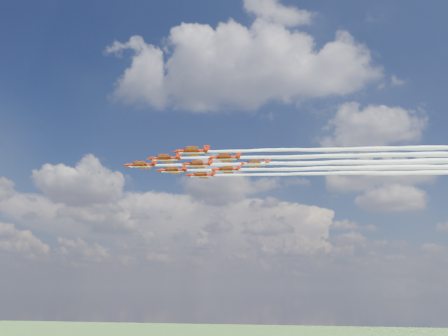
{
  "coord_description": "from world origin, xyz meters",
  "views": [
    {
      "loc": [
        41.69,
        -147.26,
        34.61
      ],
      "look_at": [
        11.41,
        -1.27,
        75.69
      ],
      "focal_mm": 35.0,
      "sensor_mm": 36.0,
      "label": 1
    }
  ],
  "objects": [
    {
      "name": "jet_tail",
      "position": [
        77.15,
        7.91,
        76.84
      ],
      "size": [
        118.2,
        23.75,
        3.02
      ],
      "rotation": [
        0.0,
        0.0,
        0.16
      ],
      "color": "#A31B09"
    },
    {
      "name": "jet_row2_starb",
      "position": [
        46.12,
        10.76,
        76.84
      ],
      "size": [
        118.2,
        23.75,
        3.02
      ],
      "rotation": [
        0.0,
        0.0,
        0.16
      ],
      "color": "#A31B09"
    },
    {
      "name": "jet_row3_starb",
      "position": [
        54.89,
        19.85,
        76.84
      ],
      "size": [
        118.2,
        23.75,
        3.02
      ],
      "rotation": [
        0.0,
        0.0,
        0.16
      ],
      "color": "#A31B09"
    },
    {
      "name": "jet_row3_port",
      "position": [
        59.62,
        -10.29,
        76.84
      ],
      "size": [
        118.2,
        23.75,
        3.02
      ],
      "rotation": [
        0.0,
        0.0,
        0.16
      ],
      "color": "#A31B09"
    },
    {
      "name": "jet_row4_starb",
      "position": [
        66.02,
        13.88,
        76.84
      ],
      "size": [
        118.2,
        23.75,
        3.02
      ],
      "rotation": [
        0.0,
        0.0,
        0.16
      ],
      "color": "#A31B09"
    },
    {
      "name": "jet_lead",
      "position": [
        37.36,
        1.66,
        76.84
      ],
      "size": [
        118.2,
        23.75,
        3.02
      ],
      "rotation": [
        0.0,
        0.0,
        0.16
      ],
      "color": "#A31B09"
    },
    {
      "name": "jet_row2_port",
      "position": [
        48.49,
        -4.32,
        76.84
      ],
      "size": [
        118.2,
        23.75,
        3.02
      ],
      "rotation": [
        0.0,
        0.0,
        0.16
      ],
      "color": "#A31B09"
    },
    {
      "name": "jet_row3_centre",
      "position": [
        57.25,
        4.78,
        76.84
      ],
      "size": [
        118.2,
        23.75,
        3.02
      ],
      "rotation": [
        0.0,
        0.0,
        0.16
      ],
      "color": "#A31B09"
    },
    {
      "name": "jet_row4_port",
      "position": [
        68.39,
        -1.19,
        76.84
      ],
      "size": [
        118.2,
        23.75,
        3.02
      ],
      "rotation": [
        0.0,
        0.0,
        0.16
      ],
      "color": "#A31B09"
    }
  ]
}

